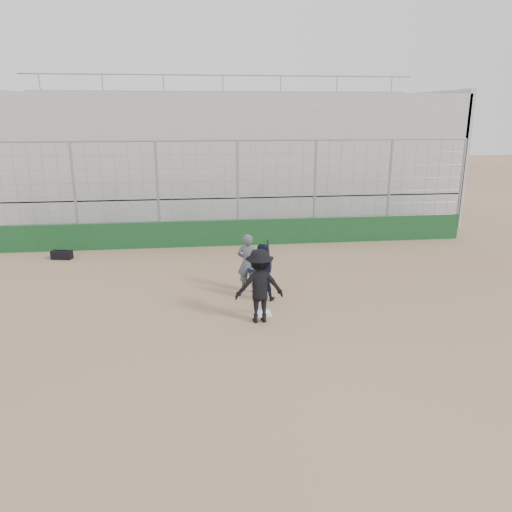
{
  "coord_description": "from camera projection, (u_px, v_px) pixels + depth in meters",
  "views": [
    {
      "loc": [
        -1.65,
        -11.84,
        5.02
      ],
      "look_at": [
        0.0,
        1.4,
        1.15
      ],
      "focal_mm": 35.0,
      "sensor_mm": 36.0,
      "label": 1
    }
  ],
  "objects": [
    {
      "name": "batter_at_plate",
      "position": [
        259.0,
        286.0,
        12.19
      ],
      "size": [
        1.22,
        0.8,
        1.99
      ],
      "color": "black",
      "rests_on": "ground"
    },
    {
      "name": "catcher_crouched",
      "position": [
        261.0,
        281.0,
        13.66
      ],
      "size": [
        0.81,
        0.64,
        1.09
      ],
      "color": "black",
      "rests_on": "ground"
    },
    {
      "name": "bleachers",
      "position": [
        228.0,
        158.0,
        23.45
      ],
      "size": [
        20.25,
        6.7,
        6.98
      ],
      "color": "#9A9A9A",
      "rests_on": "ground"
    },
    {
      "name": "equipment_bag",
      "position": [
        62.0,
        255.0,
        17.61
      ],
      "size": [
        0.75,
        0.42,
        0.34
      ],
      "color": "black",
      "rests_on": "ground"
    },
    {
      "name": "ground",
      "position": [
        263.0,
        314.0,
        12.88
      ],
      "size": [
        90.0,
        90.0,
        0.0
      ],
      "primitive_type": "plane",
      "color": "brown",
      "rests_on": "ground"
    },
    {
      "name": "umpire",
      "position": [
        248.0,
        266.0,
        14.29
      ],
      "size": [
        0.72,
        0.6,
        1.53
      ],
      "primitive_type": "imported",
      "rotation": [
        0.0,
        0.0,
        2.79
      ],
      "color": "#48505C",
      "rests_on": "ground"
    },
    {
      "name": "backstop",
      "position": [
        238.0,
        221.0,
        19.28
      ],
      "size": [
        18.1,
        0.25,
        4.04
      ],
      "color": "#123B1B",
      "rests_on": "ground"
    },
    {
      "name": "home_plate",
      "position": [
        263.0,
        313.0,
        12.88
      ],
      "size": [
        0.44,
        0.44,
        0.02
      ],
      "primitive_type": "cube",
      "color": "white",
      "rests_on": "ground"
    }
  ]
}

